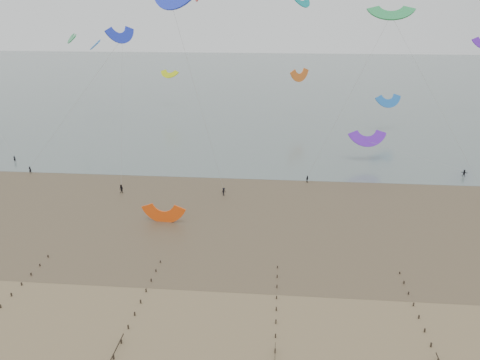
{
  "coord_description": "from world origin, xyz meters",
  "views": [
    {
      "loc": [
        3.86,
        -49.58,
        37.17
      ],
      "look_at": [
        -3.11,
        28.0,
        8.0
      ],
      "focal_mm": 35.0,
      "sensor_mm": 36.0,
      "label": 1
    }
  ],
  "objects": [
    {
      "name": "ground",
      "position": [
        0.0,
        0.0,
        0.0
      ],
      "size": [
        500.0,
        500.0,
        0.0
      ],
      "primitive_type": "plane",
      "color": "brown",
      "rests_on": "ground"
    },
    {
      "name": "sea_and_shore",
      "position": [
        -4.08,
        34.4,
        0.01
      ],
      "size": [
        500.0,
        665.0,
        0.03
      ],
      "color": "#475654",
      "rests_on": "ground"
    },
    {
      "name": "kitesurfer_lead",
      "position": [
        -54.68,
        49.38,
        0.86
      ],
      "size": [
        0.65,
        0.44,
        1.72
      ],
      "primitive_type": "imported",
      "rotation": [
        0.0,
        0.0,
        3.09
      ],
      "color": "black",
      "rests_on": "ground"
    },
    {
      "name": "kitesurfers",
      "position": [
        15.96,
        46.56,
        0.85
      ],
      "size": [
        151.26,
        18.86,
        1.86
      ],
      "color": "black",
      "rests_on": "ground"
    },
    {
      "name": "grounded_kite",
      "position": [
        -16.92,
        26.23,
        0.0
      ],
      "size": [
        7.22,
        5.84,
        3.76
      ],
      "primitive_type": null,
      "rotation": [
        1.54,
        0.0,
        -0.08
      ],
      "color": "#F04C0F",
      "rests_on": "ground"
    },
    {
      "name": "kites_airborne",
      "position": [
        -8.45,
        90.99,
        21.89
      ],
      "size": [
        256.55,
        124.6,
        41.02
      ],
      "color": "#0A898E",
      "rests_on": "ground"
    }
  ]
}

